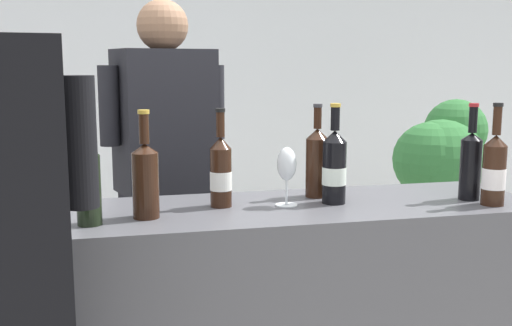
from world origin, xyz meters
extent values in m
cube|color=silver|center=(0.00, 2.60, 1.40)|extent=(8.00, 0.10, 2.80)
cylinder|color=black|center=(0.86, -0.15, 1.04)|extent=(0.08, 0.08, 0.20)
cone|color=black|center=(0.86, -0.15, 1.16)|extent=(0.08, 0.08, 0.04)
cylinder|color=black|center=(0.86, -0.15, 1.23)|extent=(0.03, 0.03, 0.09)
cylinder|color=black|center=(0.86, -0.15, 1.28)|extent=(0.03, 0.03, 0.01)
cylinder|color=silver|center=(0.86, -0.15, 1.03)|extent=(0.08, 0.08, 0.07)
cylinder|color=black|center=(0.83, -0.05, 1.05)|extent=(0.07, 0.07, 0.21)
cone|color=black|center=(0.83, -0.05, 1.16)|extent=(0.07, 0.07, 0.03)
cylinder|color=black|center=(0.83, -0.05, 1.22)|extent=(0.03, 0.03, 0.09)
cylinder|color=maroon|center=(0.83, -0.05, 1.27)|extent=(0.03, 0.03, 0.01)
cylinder|color=black|center=(-0.04, 0.04, 1.04)|extent=(0.07, 0.07, 0.20)
cone|color=black|center=(-0.04, 0.04, 1.16)|extent=(0.07, 0.07, 0.04)
cylinder|color=black|center=(-0.04, 0.04, 1.22)|extent=(0.03, 0.03, 0.08)
cylinder|color=black|center=(-0.04, 0.04, 1.26)|extent=(0.03, 0.03, 0.01)
cylinder|color=silver|center=(-0.04, 0.04, 1.03)|extent=(0.07, 0.07, 0.06)
cylinder|color=black|center=(0.32, 0.11, 1.04)|extent=(0.08, 0.08, 0.21)
cone|color=black|center=(0.32, 0.11, 1.17)|extent=(0.08, 0.08, 0.04)
cylinder|color=black|center=(0.32, 0.11, 1.22)|extent=(0.03, 0.03, 0.08)
cylinder|color=#333338|center=(0.32, 0.11, 1.27)|extent=(0.03, 0.03, 0.01)
cylinder|color=black|center=(0.35, 0.00, 1.05)|extent=(0.08, 0.08, 0.21)
cone|color=black|center=(0.35, 0.00, 1.17)|extent=(0.08, 0.08, 0.04)
cylinder|color=black|center=(0.35, 0.00, 1.23)|extent=(0.03, 0.03, 0.08)
cylinder|color=#B79333|center=(0.35, 0.00, 1.28)|extent=(0.04, 0.04, 0.01)
cylinder|color=silver|center=(0.35, 0.00, 1.04)|extent=(0.08, 0.08, 0.06)
cylinder|color=black|center=(-0.46, -0.11, 1.04)|extent=(0.07, 0.07, 0.21)
cone|color=black|center=(-0.46, -0.11, 1.16)|extent=(0.07, 0.07, 0.03)
cylinder|color=black|center=(-0.46, -0.11, 1.22)|extent=(0.03, 0.03, 0.08)
cylinder|color=maroon|center=(-0.46, -0.11, 1.26)|extent=(0.03, 0.03, 0.01)
cylinder|color=black|center=(-0.29, -0.06, 1.04)|extent=(0.08, 0.08, 0.21)
cone|color=black|center=(-0.29, -0.06, 1.16)|extent=(0.08, 0.08, 0.03)
cylinder|color=black|center=(-0.29, -0.06, 1.22)|extent=(0.03, 0.03, 0.09)
cylinder|color=#B79333|center=(-0.29, -0.06, 1.27)|extent=(0.04, 0.04, 0.01)
cylinder|color=silver|center=(0.18, 0.00, 0.94)|extent=(0.08, 0.08, 0.00)
cylinder|color=silver|center=(0.18, 0.00, 0.99)|extent=(0.01, 0.01, 0.09)
ellipsoid|color=silver|center=(0.18, 0.00, 1.08)|extent=(0.07, 0.07, 0.11)
ellipsoid|color=maroon|center=(0.18, 0.00, 1.06)|extent=(0.05, 0.05, 0.04)
cube|color=black|center=(-0.17, 0.61, 0.44)|extent=(0.40, 0.33, 0.88)
cube|color=black|center=(-0.17, 0.61, 1.18)|extent=(0.44, 0.34, 0.59)
sphere|color=#8C664C|center=(-0.17, 0.61, 1.57)|extent=(0.21, 0.21, 0.21)
cylinder|color=black|center=(0.05, 0.68, 1.25)|extent=(0.08, 0.08, 0.32)
cylinder|color=black|center=(-0.40, 0.55, 1.25)|extent=(0.08, 0.08, 0.32)
cylinder|color=black|center=(-0.46, -0.52, 1.24)|extent=(0.08, 0.08, 0.30)
cylinder|color=brown|center=(1.37, 1.09, 0.14)|extent=(0.29, 0.29, 0.28)
sphere|color=#2D6B33|center=(1.46, 1.09, 1.05)|extent=(0.34, 0.34, 0.34)
sphere|color=#2D6B33|center=(1.33, 1.01, 0.89)|extent=(0.36, 0.36, 0.36)
sphere|color=#2D6B33|center=(1.43, 1.01, 0.85)|extent=(0.38, 0.38, 0.38)
sphere|color=#2D6B33|center=(1.32, 0.99, 0.88)|extent=(0.48, 0.48, 0.48)
sphere|color=#2D6B33|center=(1.26, 0.98, 0.91)|extent=(0.40, 0.40, 0.40)
cylinder|color=#4C3823|center=(1.37, 1.09, 0.58)|extent=(0.05, 0.05, 0.60)
camera|label=1|loc=(-0.38, -1.95, 1.42)|focal=43.05mm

